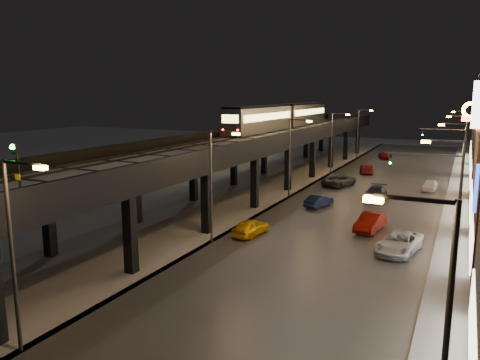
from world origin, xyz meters
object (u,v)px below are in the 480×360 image
at_px(car_near_white, 319,201).
at_px(car_onc_white, 375,194).
at_px(car_onc_silver, 370,223).
at_px(car_mid_dark, 366,169).
at_px(car_taxi, 251,228).
at_px(subway_train, 283,116).
at_px(car_mid_silver, 339,180).
at_px(car_onc_dark, 399,244).
at_px(car_onc_red, 430,186).
at_px(rail_signal, 16,160).
at_px(car_far_white, 383,155).

distance_m(car_near_white, car_onc_white, 7.53).
bearing_deg(car_onc_silver, car_mid_dark, 109.21).
relative_size(car_taxi, car_onc_silver, 0.89).
bearing_deg(subway_train, car_mid_silver, -39.56).
height_order(car_onc_dark, car_onc_red, car_onc_dark).
bearing_deg(car_taxi, car_onc_dark, -168.89).
bearing_deg(rail_signal, car_onc_silver, 63.74).
height_order(car_mid_silver, car_onc_red, car_mid_silver).
distance_m(car_onc_silver, car_onc_white, 12.44).
xyz_separation_m(subway_train, car_far_white, (12.26, 19.38, -7.72)).
distance_m(rail_signal, car_onc_dark, 26.42).
xyz_separation_m(subway_train, car_onc_dark, (21.68, -32.81, -7.63)).
bearing_deg(car_onc_red, car_near_white, -121.61).
relative_size(car_mid_dark, car_onc_dark, 0.89).
bearing_deg(subway_train, car_onc_red, -18.93).
bearing_deg(car_mid_dark, subway_train, -1.77).
distance_m(subway_train, car_far_white, 24.20).
relative_size(rail_signal, car_taxi, 0.69).
bearing_deg(car_onc_dark, car_taxi, -166.62).
height_order(subway_train, car_onc_white, subway_train).
relative_size(rail_signal, car_near_white, 0.74).
bearing_deg(subway_train, car_far_white, 57.69).
relative_size(subway_train, car_onc_silver, 7.84).
xyz_separation_m(subway_train, car_mid_silver, (11.32, -9.35, -7.61)).
xyz_separation_m(car_onc_silver, car_onc_dark, (2.99, -4.84, -0.01)).
bearing_deg(car_onc_dark, car_onc_silver, 130.88).
bearing_deg(car_near_white, car_mid_dark, -75.11).
distance_m(car_taxi, car_mid_dark, 35.91).
relative_size(rail_signal, car_far_white, 0.73).
bearing_deg(rail_signal, car_onc_white, 74.19).
relative_size(car_far_white, car_onc_silver, 0.84).
distance_m(car_mid_dark, car_onc_dark, 36.14).
bearing_deg(car_mid_dark, rail_signal, 72.15).
bearing_deg(car_mid_dark, car_onc_white, 92.44).
relative_size(car_onc_dark, car_onc_white, 1.05).
xyz_separation_m(subway_train, car_onc_red, (22.00, -7.55, -7.72)).
bearing_deg(car_onc_silver, car_near_white, 142.75).
distance_m(car_taxi, car_far_white, 53.10).
height_order(subway_train, car_onc_silver, subway_train).
height_order(car_near_white, car_far_white, car_far_white).
bearing_deg(subway_train, car_near_white, -60.43).
relative_size(car_taxi, car_mid_dark, 0.86).
xyz_separation_m(subway_train, car_mid_dark, (12.52, 2.15, -7.69)).
distance_m(car_taxi, car_mid_silver, 24.36).
bearing_deg(car_mid_dark, car_taxi, 74.36).
height_order(car_mid_dark, car_onc_red, car_mid_dark).
distance_m(rail_signal, car_far_white, 72.93).
bearing_deg(car_mid_silver, subway_train, -24.31).
xyz_separation_m(car_near_white, car_onc_dark, (9.48, -11.30, 0.11)).
height_order(car_near_white, car_mid_dark, car_mid_dark).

